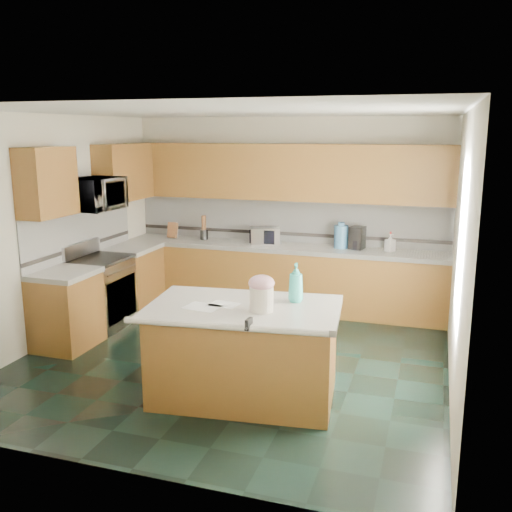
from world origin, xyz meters
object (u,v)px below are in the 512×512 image
(treat_jar, at_px, (261,299))
(soap_bottle_island, at_px, (296,283))
(island_top, at_px, (244,308))
(coffee_maker, at_px, (357,238))
(island_base, at_px, (244,355))
(knife_block, at_px, (173,230))
(toaster_oven, at_px, (265,235))

(treat_jar, bearing_deg, soap_bottle_island, 57.63)
(island_top, distance_m, coffee_maker, 3.01)
(island_base, bearing_deg, knife_block, 119.98)
(knife_block, distance_m, toaster_oven, 1.45)
(knife_block, bearing_deg, toaster_oven, -5.46)
(island_top, xyz_separation_m, toaster_oven, (-0.68, 2.90, 0.15))
(treat_jar, bearing_deg, knife_block, 126.19)
(island_base, relative_size, knife_block, 7.22)
(island_base, height_order, toaster_oven, toaster_oven)
(island_base, xyz_separation_m, treat_jar, (0.21, -0.11, 0.60))
(soap_bottle_island, height_order, toaster_oven, soap_bottle_island)
(knife_block, bearing_deg, coffee_maker, -4.84)
(island_base, xyz_separation_m, soap_bottle_island, (0.43, 0.27, 0.68))
(coffee_maker, bearing_deg, island_top, -88.69)
(island_top, xyz_separation_m, coffee_maker, (0.63, 2.93, 0.19))
(treat_jar, height_order, knife_block, knife_block)
(toaster_oven, relative_size, coffee_maker, 1.31)
(island_top, distance_m, soap_bottle_island, 0.55)
(island_base, height_order, treat_jar, treat_jar)
(island_top, bearing_deg, coffee_maker, 71.40)
(island_top, height_order, knife_block, knife_block)
(island_top, distance_m, treat_jar, 0.27)
(soap_bottle_island, relative_size, coffee_maker, 1.20)
(soap_bottle_island, bearing_deg, island_top, -153.47)
(island_top, bearing_deg, knife_block, 119.98)
(soap_bottle_island, bearing_deg, treat_jar, -125.95)
(island_top, bearing_deg, treat_jar, -34.73)
(coffee_maker, bearing_deg, knife_block, -165.89)
(island_top, height_order, toaster_oven, toaster_oven)
(soap_bottle_island, height_order, knife_block, soap_bottle_island)
(island_top, bearing_deg, island_base, 0.00)
(treat_jar, distance_m, coffee_maker, 3.07)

